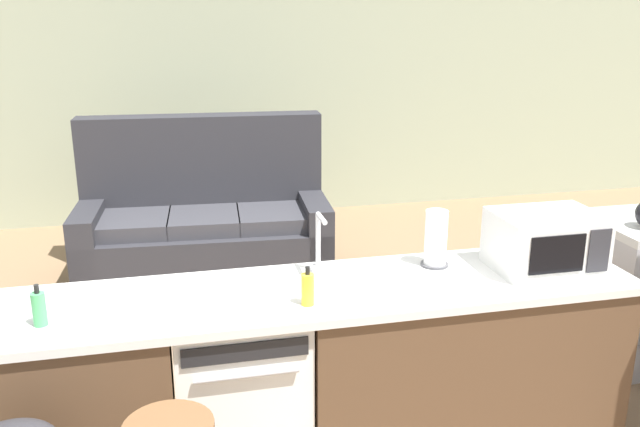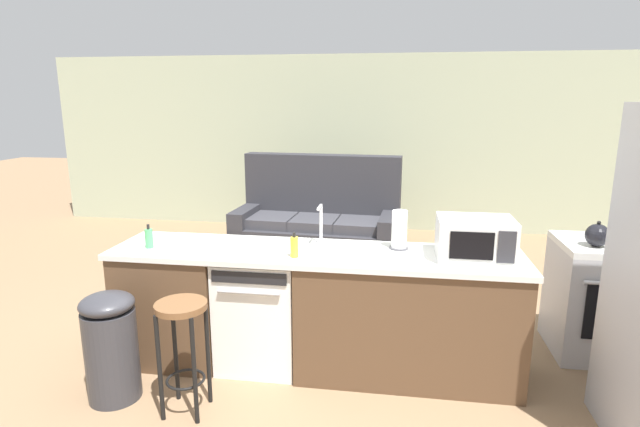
% 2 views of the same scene
% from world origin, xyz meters
% --- Properties ---
extents(ground_plane, '(24.00, 24.00, 0.00)m').
position_xyz_m(ground_plane, '(0.00, 0.00, 0.00)').
color(ground_plane, '#896B4C').
extents(wall_back, '(10.00, 0.06, 2.60)m').
position_xyz_m(wall_back, '(0.30, 4.20, 1.30)').
color(wall_back, '#A8B293').
rests_on(wall_back, ground_plane).
extents(kitchen_counter, '(2.94, 0.66, 0.90)m').
position_xyz_m(kitchen_counter, '(0.24, 0.00, 0.42)').
color(kitchen_counter, brown).
rests_on(kitchen_counter, ground_plane).
extents(dishwasher, '(0.58, 0.61, 0.84)m').
position_xyz_m(dishwasher, '(-0.25, -0.00, 0.42)').
color(dishwasher, white).
rests_on(dishwasher, ground_plane).
extents(stove_range, '(0.76, 0.68, 0.90)m').
position_xyz_m(stove_range, '(2.35, 0.55, 0.45)').
color(stove_range, '#B7B7BC').
rests_on(stove_range, ground_plane).
extents(microwave, '(0.50, 0.37, 0.28)m').
position_xyz_m(microwave, '(1.25, -0.00, 1.04)').
color(microwave, white).
rests_on(microwave, kitchen_counter).
extents(sink_faucet, '(0.07, 0.18, 0.30)m').
position_xyz_m(sink_faucet, '(0.17, 0.19, 1.03)').
color(sink_faucet, silver).
rests_on(sink_faucet, kitchen_counter).
extents(paper_towel_roll, '(0.14, 0.14, 0.28)m').
position_xyz_m(paper_towel_roll, '(0.75, 0.15, 1.04)').
color(paper_towel_roll, '#4C4C51').
rests_on(paper_towel_roll, kitchen_counter).
extents(soap_bottle, '(0.06, 0.06, 0.18)m').
position_xyz_m(soap_bottle, '(0.04, -0.16, 0.97)').
color(soap_bottle, yellow).
rests_on(soap_bottle, kitchen_counter).
extents(dish_soap_bottle, '(0.06, 0.06, 0.18)m').
position_xyz_m(dish_soap_bottle, '(-1.05, -0.11, 0.97)').
color(dish_soap_bottle, '#4CB266').
rests_on(dish_soap_bottle, kitchen_counter).
extents(kettle, '(0.21, 0.17, 0.19)m').
position_xyz_m(kettle, '(2.18, 0.42, 0.99)').
color(kettle, black).
rests_on(kettle, stove_range).
extents(bar_stool, '(0.32, 0.32, 0.74)m').
position_xyz_m(bar_stool, '(-0.57, -0.68, 0.54)').
color(bar_stool, brown).
rests_on(bar_stool, ground_plane).
extents(trash_bin, '(0.35, 0.35, 0.74)m').
position_xyz_m(trash_bin, '(-1.11, -0.61, 0.38)').
color(trash_bin, '#333338').
rests_on(trash_bin, ground_plane).
extents(couch, '(2.06, 1.04, 1.27)m').
position_xyz_m(couch, '(-0.24, 2.66, 0.39)').
color(couch, '#2D2D33').
rests_on(couch, ground_plane).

